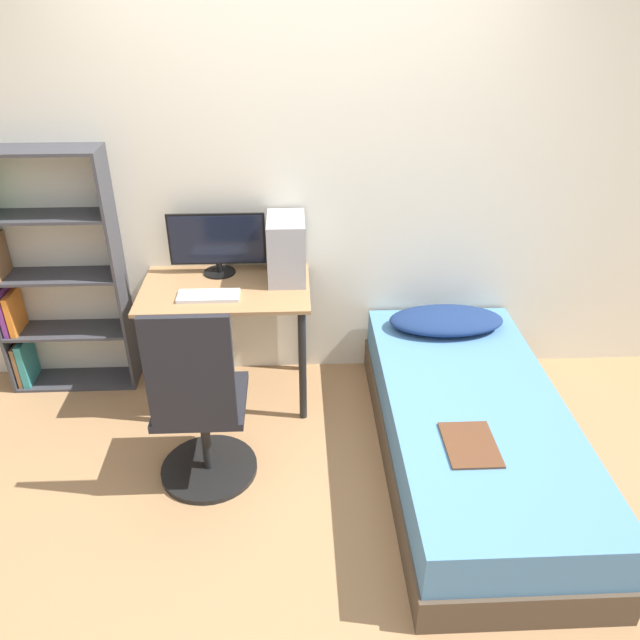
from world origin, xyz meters
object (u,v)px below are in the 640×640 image
at_px(office_chair, 201,417).
at_px(pc_tower, 287,249).
at_px(bookshelf, 38,279).
at_px(bed, 471,433).
at_px(monitor, 217,242).
at_px(keyboard, 209,296).

distance_m(office_chair, pc_tower, 1.11).
distance_m(bookshelf, office_chair, 1.44).
height_order(bookshelf, bed, bookshelf).
distance_m(monitor, keyboard, 0.37).
bearing_deg(monitor, office_chair, -91.75).
bearing_deg(bookshelf, keyboard, -16.23).
bearing_deg(pc_tower, keyboard, -151.51).
relative_size(bookshelf, bed, 0.76).
xyz_separation_m(bed, keyboard, (-1.40, 0.57, 0.56)).
bearing_deg(monitor, pc_tower, -11.16).
distance_m(bookshelf, pc_tower, 1.50).
relative_size(keyboard, pc_tower, 0.93).
distance_m(office_chair, bed, 1.42).
xyz_separation_m(office_chair, bed, (1.40, 0.07, -0.21)).
height_order(bookshelf, pc_tower, bookshelf).
xyz_separation_m(office_chair, monitor, (0.03, 0.95, 0.53)).
relative_size(office_chair, pc_tower, 2.89).
relative_size(bed, monitor, 3.50).
xyz_separation_m(office_chair, keyboard, (-0.00, 0.64, 0.35)).
bearing_deg(office_chair, bed, 2.80).
distance_m(bookshelf, monitor, 1.10).
relative_size(bed, keyboard, 5.77).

